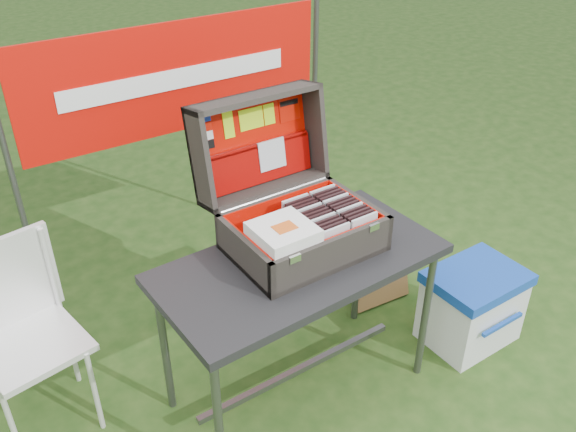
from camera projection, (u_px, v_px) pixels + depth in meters
ground at (303, 403)px, 2.91m from camera, size 80.00×80.00×0.00m
table at (299, 328)px, 2.80m from camera, size 1.26×0.66×0.77m
table_top at (300, 263)px, 2.60m from camera, size 1.26×0.66×0.04m
table_leg_fl at (219, 423)px, 2.36m from camera, size 0.04×0.04×0.73m
table_leg_fr at (425, 316)px, 2.90m from camera, size 0.04×0.04×0.73m
table_leg_bl at (165, 348)px, 2.72m from camera, size 0.04×0.04×0.73m
table_leg_br at (358, 265)px, 3.25m from camera, size 0.04×0.04×0.73m
table_brace at (299, 370)px, 2.94m from camera, size 1.09×0.03×0.03m
suitcase at (296, 184)px, 2.55m from camera, size 0.62×0.60×0.59m
suitcase_base_bottom at (303, 246)px, 2.66m from camera, size 0.62×0.44×0.02m
suitcase_base_wall_front at (333, 256)px, 2.47m from camera, size 0.62×0.02×0.17m
suitcase_base_wall_back at (277, 212)px, 2.77m from camera, size 0.62×0.02×0.17m
suitcase_base_wall_left at (244, 255)px, 2.48m from camera, size 0.02×0.44×0.17m
suitcase_base_wall_right at (357, 212)px, 2.76m from camera, size 0.02×0.44×0.17m
suitcase_liner_floor at (303, 243)px, 2.65m from camera, size 0.57×0.39×0.01m
suitcase_latch_left at (295, 259)px, 2.33m from camera, size 0.05×0.01×0.03m
suitcase_latch_right at (374, 227)px, 2.52m from camera, size 0.05×0.01×0.03m
suitcase_hinge at (275, 195)px, 2.73m from camera, size 0.56×0.02×0.02m
suitcase_lid_back at (252, 141)px, 2.77m from camera, size 0.62×0.10×0.44m
suitcase_lid_rim_far at (254, 97)px, 2.63m from camera, size 0.62×0.17×0.05m
suitcase_lid_rim_near at (265, 188)px, 2.79m from camera, size 0.62×0.17×0.05m
suitcase_lid_rim_left at (200, 161)px, 2.57m from camera, size 0.02×0.24×0.47m
suitcase_lid_rim_right at (314, 129)px, 2.85m from camera, size 0.02×0.24×0.47m
suitcase_lid_liner at (254, 142)px, 2.76m from camera, size 0.57×0.07×0.39m
suitcase_liner_wall_front at (331, 252)px, 2.48m from camera, size 0.57×0.01×0.14m
suitcase_liner_wall_back at (279, 211)px, 2.75m from camera, size 0.57×0.01×0.14m
suitcase_liner_wall_left at (247, 251)px, 2.48m from camera, size 0.01×0.39×0.14m
suitcase_liner_wall_right at (355, 211)px, 2.75m from camera, size 0.01×0.39×0.14m
suitcase_lid_pocket at (258, 164)px, 2.78m from camera, size 0.55×0.06×0.18m
suitcase_pocket_edge at (257, 146)px, 2.74m from camera, size 0.54×0.02×0.02m
suitcase_pocket_cd at (272, 154)px, 2.79m from camera, size 0.14×0.03×0.14m
lid_sticker_cc_a at (204, 118)px, 2.58m from camera, size 0.06×0.01×0.04m
lid_sticker_cc_b at (205, 127)px, 2.59m from camera, size 0.06×0.01×0.04m
lid_sticker_cc_c at (207, 136)px, 2.61m from camera, size 0.06×0.01×0.04m
lid_sticker_cc_d at (208, 145)px, 2.63m from camera, size 0.06×0.01×0.04m
lid_card_neon_tall at (228, 125)px, 2.65m from camera, size 0.05×0.02×0.12m
lid_card_neon_main at (251, 119)px, 2.71m from camera, size 0.12×0.02×0.09m
lid_card_neon_small at (269, 114)px, 2.75m from camera, size 0.06×0.02×0.09m
lid_sticker_band at (289, 109)px, 2.81m from camera, size 0.11×0.02×0.11m
lid_sticker_band_bar at (289, 103)px, 2.80m from camera, size 0.10×0.01×0.02m
cd_left_0 at (336, 243)px, 2.50m from camera, size 0.14×0.01×0.16m
cd_left_1 at (332, 241)px, 2.52m from camera, size 0.14×0.01×0.16m
cd_left_2 at (328, 238)px, 2.54m from camera, size 0.14×0.01×0.16m
cd_left_3 at (325, 235)px, 2.56m from camera, size 0.14×0.01×0.16m
cd_left_4 at (321, 233)px, 2.57m from camera, size 0.14×0.01×0.16m
cd_left_5 at (318, 230)px, 2.59m from camera, size 0.14×0.01×0.16m
cd_left_6 at (315, 227)px, 2.61m from camera, size 0.14×0.01×0.16m
cd_left_7 at (311, 225)px, 2.62m from camera, size 0.14×0.01×0.16m
cd_left_8 at (308, 222)px, 2.64m from camera, size 0.14×0.01×0.16m
cd_left_9 at (305, 220)px, 2.66m from camera, size 0.14×0.01×0.16m
cd_left_10 at (301, 218)px, 2.68m from camera, size 0.14×0.01×0.16m
cd_left_11 at (298, 215)px, 2.69m from camera, size 0.14×0.01×0.16m
cd_left_12 at (295, 213)px, 2.71m from camera, size 0.14×0.01×0.16m
cd_right_0 at (364, 232)px, 2.58m from camera, size 0.14×0.01×0.16m
cd_right_1 at (360, 230)px, 2.59m from camera, size 0.14×0.01×0.16m
cd_right_2 at (356, 227)px, 2.61m from camera, size 0.14×0.01×0.16m
cd_right_3 at (352, 224)px, 2.63m from camera, size 0.14×0.01×0.16m
cd_right_4 at (349, 222)px, 2.65m from camera, size 0.14×0.01×0.16m
cd_right_5 at (345, 220)px, 2.66m from camera, size 0.14×0.01×0.16m
cd_right_6 at (342, 217)px, 2.68m from camera, size 0.14×0.01×0.16m
cd_right_7 at (338, 215)px, 2.70m from camera, size 0.14×0.01×0.16m
cd_right_8 at (335, 212)px, 2.71m from camera, size 0.14×0.01×0.16m
cd_right_9 at (332, 210)px, 2.73m from camera, size 0.14×0.01×0.16m
cd_right_10 at (328, 208)px, 2.75m from camera, size 0.14×0.01×0.16m
cd_right_11 at (325, 205)px, 2.77m from camera, size 0.14×0.01×0.16m
cd_right_12 at (322, 203)px, 2.78m from camera, size 0.14×0.01×0.16m
songbook_0 at (283, 236)px, 2.44m from camera, size 0.23×0.23×0.00m
songbook_1 at (283, 235)px, 2.44m from camera, size 0.23×0.23×0.00m
songbook_2 at (283, 234)px, 2.44m from camera, size 0.23×0.23×0.00m
songbook_3 at (283, 233)px, 2.43m from camera, size 0.23×0.23×0.00m
songbook_4 at (283, 232)px, 2.43m from camera, size 0.23×0.23×0.00m
songbook_5 at (283, 231)px, 2.43m from camera, size 0.23×0.23×0.00m
songbook_6 at (283, 230)px, 2.42m from camera, size 0.23×0.23×0.00m
songbook_7 at (283, 229)px, 2.42m from camera, size 0.23×0.23×0.00m
songbook_8 at (283, 228)px, 2.42m from camera, size 0.23×0.23×0.00m
songbook_9 at (283, 227)px, 2.42m from camera, size 0.23×0.23×0.00m
songbook_graphic at (285, 227)px, 2.41m from camera, size 0.09×0.07×0.00m
cooler at (472, 306)px, 3.20m from camera, size 0.48×0.37×0.43m
cooler_body at (471, 310)px, 3.21m from camera, size 0.46×0.35×0.37m
cooler_lid at (477, 278)px, 3.10m from camera, size 0.48×0.37×0.06m
cooler_handle at (502, 324)px, 3.05m from camera, size 0.29×0.02×0.02m
chair at (33, 347)px, 2.60m from camera, size 0.47×0.51×0.90m
chair_seat at (33, 346)px, 2.60m from camera, size 0.47×0.47×0.03m
chair_backrest at (9, 281)px, 2.62m from camera, size 0.41×0.10×0.43m
chair_leg_fl at (13, 428)px, 2.51m from camera, size 0.02×0.02×0.46m
chair_leg_fr at (95, 392)px, 2.68m from camera, size 0.02×0.02×0.46m
chair_leg_br at (70, 346)px, 2.92m from camera, size 0.02×0.02×0.46m
chair_upright_right at (50, 269)px, 2.70m from camera, size 0.02×0.02×0.43m
cardboard_box at (378, 272)px, 3.49m from camera, size 0.37×0.19×0.38m
banner_post_left at (20, 205)px, 2.84m from camera, size 0.03×0.03×1.70m
banner_post_right at (314, 124)px, 3.65m from camera, size 0.03×0.03×1.70m
banner at (178, 78)px, 3.00m from camera, size 1.60×0.02×0.55m
banner_text at (179, 78)px, 2.99m from camera, size 1.20×0.00×0.10m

